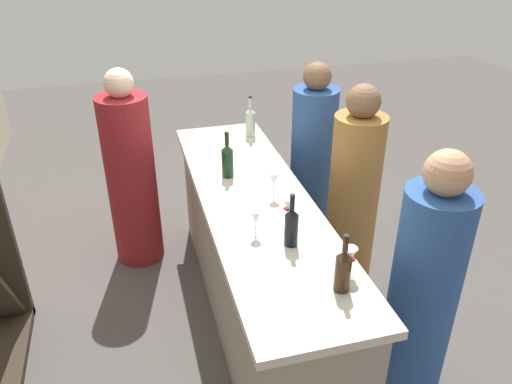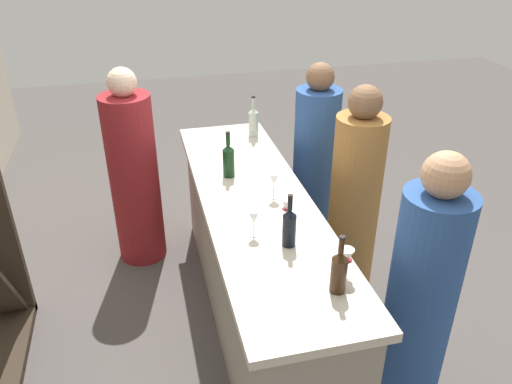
# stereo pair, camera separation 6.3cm
# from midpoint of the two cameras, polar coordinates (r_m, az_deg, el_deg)

# --- Properties ---
(ground_plane) EXTENTS (12.00, 12.00, 0.00)m
(ground_plane) POSITION_cam_midpoint_polar(r_m,az_deg,el_deg) (3.70, -0.51, -13.54)
(ground_plane) COLOR #4C4744
(bar_counter) EXTENTS (2.51, 0.67, 0.94)m
(bar_counter) POSITION_cam_midpoint_polar(r_m,az_deg,el_deg) (3.39, -0.54, -7.64)
(bar_counter) COLOR gray
(bar_counter) RESTS_ON ground
(wine_bottle_leftmost_amber_brown) EXTENTS (0.08, 0.08, 0.30)m
(wine_bottle_leftmost_amber_brown) POSITION_cam_midpoint_polar(r_m,az_deg,el_deg) (2.39, 8.97, -8.57)
(wine_bottle_leftmost_amber_brown) COLOR #331E0F
(wine_bottle_leftmost_amber_brown) RESTS_ON bar_counter
(wine_bottle_second_left_near_black) EXTENTS (0.07, 0.07, 0.30)m
(wine_bottle_second_left_near_black) POSITION_cam_midpoint_polar(r_m,az_deg,el_deg) (2.67, 3.31, -3.84)
(wine_bottle_second_left_near_black) COLOR black
(wine_bottle_second_left_near_black) RESTS_ON bar_counter
(wine_bottle_center_dark_green) EXTENTS (0.08, 0.08, 0.32)m
(wine_bottle_center_dark_green) POSITION_cam_midpoint_polar(r_m,az_deg,el_deg) (3.36, -3.76, 3.60)
(wine_bottle_center_dark_green) COLOR black
(wine_bottle_center_dark_green) RESTS_ON bar_counter
(wine_bottle_second_right_clear_pale) EXTENTS (0.08, 0.08, 0.32)m
(wine_bottle_second_right_clear_pale) POSITION_cam_midpoint_polar(r_m,az_deg,el_deg) (4.00, -1.09, 7.95)
(wine_bottle_second_right_clear_pale) COLOR #B7C6B2
(wine_bottle_second_right_clear_pale) RESTS_ON bar_counter
(wine_glass_near_left) EXTENTS (0.07, 0.07, 0.16)m
(wine_glass_near_left) POSITION_cam_midpoint_polar(r_m,az_deg,el_deg) (2.49, 9.72, -7.20)
(wine_glass_near_left) COLOR white
(wine_glass_near_left) RESTS_ON bar_counter
(wine_glass_near_center) EXTENTS (0.07, 0.07, 0.17)m
(wine_glass_near_center) POSITION_cam_midpoint_polar(r_m,az_deg,el_deg) (3.11, 1.43, 1.34)
(wine_glass_near_center) COLOR white
(wine_glass_near_center) RESTS_ON bar_counter
(wine_glass_near_right) EXTENTS (0.07, 0.07, 0.17)m
(wine_glass_near_right) POSITION_cam_midpoint_polar(r_m,az_deg,el_deg) (2.82, 2.96, -1.76)
(wine_glass_near_right) COLOR white
(wine_glass_near_right) RESTS_ON bar_counter
(wine_glass_far_left) EXTENTS (0.06, 0.06, 0.15)m
(wine_glass_far_left) POSITION_cam_midpoint_polar(r_m,az_deg,el_deg) (2.75, -0.72, -3.01)
(wine_glass_far_left) COLOR white
(wine_glass_far_left) RESTS_ON bar_counter
(person_left_guest) EXTENTS (0.43, 0.43, 1.56)m
(person_left_guest) POSITION_cam_midpoint_polar(r_m,az_deg,el_deg) (4.02, 5.83, 2.63)
(person_left_guest) COLOR #284C8C
(person_left_guest) RESTS_ON ground
(person_center_guest) EXTENTS (0.46, 0.46, 1.55)m
(person_center_guest) POSITION_cam_midpoint_polar(r_m,az_deg,el_deg) (2.89, 17.62, -10.76)
(person_center_guest) COLOR #284C8C
(person_center_guest) RESTS_ON ground
(person_right_guest) EXTENTS (0.45, 0.45, 1.56)m
(person_right_guest) POSITION_cam_midpoint_polar(r_m,az_deg,el_deg) (3.61, 10.32, -0.99)
(person_right_guest) COLOR #9E6B33
(person_right_guest) RESTS_ON ground
(person_server_behind) EXTENTS (0.41, 0.41, 1.56)m
(person_server_behind) POSITION_cam_midpoint_polar(r_m,az_deg,el_deg) (4.00, -14.25, 1.55)
(person_server_behind) COLOR maroon
(person_server_behind) RESTS_ON ground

